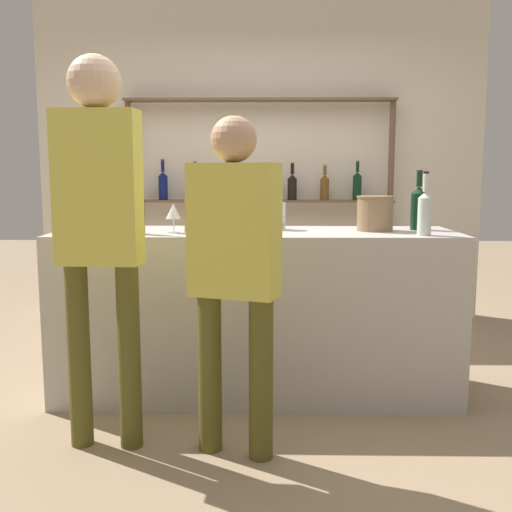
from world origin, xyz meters
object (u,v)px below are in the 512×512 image
customer_left (99,214)px  counter_bottle_3 (418,207)px  wine_glass (173,212)px  counter_bottle_1 (192,210)px  ice_bucket (375,213)px  counter_bottle_2 (425,212)px  cork_jar (275,216)px  customer_center (234,260)px  counter_bottle_0 (138,212)px

customer_left → counter_bottle_3: bearing=-60.7°
wine_glass → customer_left: (-0.25, -0.61, 0.03)m
counter_bottle_1 → ice_bucket: (1.06, 0.09, -0.02)m
counter_bottle_1 → customer_left: size_ratio=0.18×
wine_glass → customer_left: 0.66m
counter_bottle_1 → wine_glass: bearing=-148.3°
counter_bottle_2 → customer_left: (-1.62, -0.51, 0.02)m
counter_bottle_2 → cork_jar: size_ratio=2.14×
counter_bottle_2 → customer_left: customer_left is taller
counter_bottle_3 → cork_jar: size_ratio=2.18×
counter_bottle_2 → customer_center: bearing=-149.7°
counter_bottle_0 → counter_bottle_2: 1.56m
ice_bucket → cork_jar: (-0.58, 0.07, -0.02)m
counter_bottle_0 → customer_center: 0.86m
counter_bottle_3 → ice_bucket: 0.27m
counter_bottle_0 → wine_glass: (0.19, 0.06, -0.01)m
cork_jar → customer_left: customer_left is taller
wine_glass → ice_bucket: ice_bucket is taller
counter_bottle_0 → ice_bucket: counter_bottle_0 is taller
counter_bottle_1 → customer_center: bearing=-69.1°
customer_center → counter_bottle_3: bearing=-30.8°
counter_bottle_3 → ice_bucket: counter_bottle_3 is taller
ice_bucket → customer_left: customer_left is taller
counter_bottle_3 → counter_bottle_0: bearing=-170.5°
counter_bottle_1 → ice_bucket: size_ratio=1.47×
counter_bottle_2 → counter_bottle_3: counter_bottle_3 is taller
counter_bottle_0 → customer_center: customer_center is taller
wine_glass → customer_left: customer_left is taller
counter_bottle_0 → cork_jar: bearing=19.8°
customer_center → customer_left: bearing=101.9°
counter_bottle_3 → wine_glass: bearing=-171.6°
counter_bottle_3 → customer_center: 1.38m
counter_bottle_1 → customer_left: 0.75m
cork_jar → customer_left: size_ratio=0.09×
counter_bottle_2 → wine_glass: counter_bottle_2 is taller
counter_bottle_0 → counter_bottle_1: bearing=22.9°
counter_bottle_3 → counter_bottle_2: bearing=-97.9°
counter_bottle_1 → counter_bottle_3: counter_bottle_3 is taller
wine_glass → cork_jar: bearing=20.4°
counter_bottle_2 → customer_left: bearing=-162.5°
customer_left → cork_jar: bearing=-41.7°
counter_bottle_0 → ice_bucket: 1.35m
ice_bucket → customer_left: bearing=-151.6°
cork_jar → customer_center: (-0.19, -0.90, -0.13)m
wine_glass → customer_center: size_ratio=0.11×
customer_left → wine_glass: bearing=-18.9°
counter_bottle_1 → counter_bottle_2: counter_bottle_2 is taller
ice_bucket → customer_center: customer_center is taller
counter_bottle_3 → cork_jar: bearing=179.7°
counter_bottle_0 → ice_bucket: (1.34, 0.21, -0.02)m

